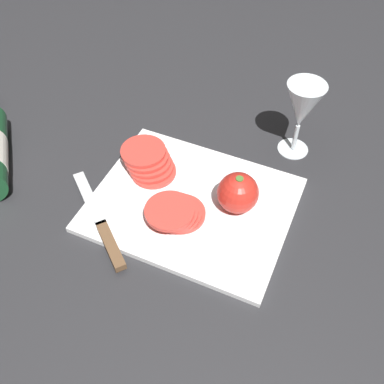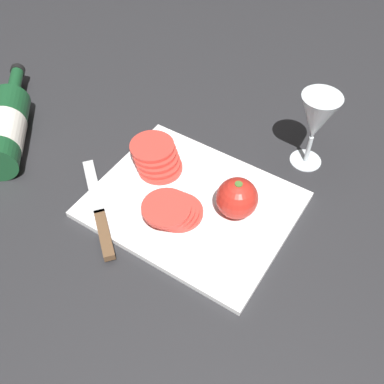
{
  "view_description": "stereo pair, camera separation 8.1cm",
  "coord_description": "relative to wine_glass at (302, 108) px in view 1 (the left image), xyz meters",
  "views": [
    {
      "loc": [
        0.24,
        -0.5,
        0.66
      ],
      "look_at": [
        0.03,
        -0.02,
        0.04
      ],
      "focal_mm": 42.0,
      "sensor_mm": 36.0,
      "label": 1
    },
    {
      "loc": [
        0.32,
        -0.46,
        0.66
      ],
      "look_at": [
        0.03,
        -0.02,
        0.04
      ],
      "focal_mm": 42.0,
      "sensor_mm": 36.0,
      "label": 2
    }
  ],
  "objects": [
    {
      "name": "ground_plane",
      "position": [
        -0.16,
        -0.21,
        -0.11
      ],
      "size": [
        3.0,
        3.0,
        0.0
      ],
      "primitive_type": "plane",
      "color": "#28282B"
    },
    {
      "name": "cutting_board",
      "position": [
        -0.13,
        -0.23,
        -0.1
      ],
      "size": [
        0.36,
        0.29,
        0.01
      ],
      "color": "white",
      "rests_on": "ground_plane"
    },
    {
      "name": "wine_glass",
      "position": [
        0.0,
        0.0,
        0.0
      ],
      "size": [
        0.08,
        0.08,
        0.16
      ],
      "color": "silver",
      "rests_on": "ground_plane"
    },
    {
      "name": "whole_tomato",
      "position": [
        -0.05,
        -0.2,
        -0.06
      ],
      "size": [
        0.08,
        0.08,
        0.08
      ],
      "color": "red",
      "rests_on": "cutting_board"
    },
    {
      "name": "knife",
      "position": [
        -0.24,
        -0.36,
        -0.09
      ],
      "size": [
        0.2,
        0.17,
        0.01
      ],
      "rotation": [
        0.0,
        0.0,
        2.45
      ],
      "color": "silver",
      "rests_on": "cutting_board"
    },
    {
      "name": "tomato_slice_stack_near",
      "position": [
        -0.14,
        -0.27,
        -0.08
      ],
      "size": [
        0.1,
        0.11,
        0.03
      ],
      "color": "#D63D33",
      "rests_on": "cutting_board"
    },
    {
      "name": "tomato_slice_stack_far",
      "position": [
        -0.25,
        -0.18,
        -0.08
      ],
      "size": [
        0.12,
        0.1,
        0.04
      ],
      "color": "#D63D33",
      "rests_on": "cutting_board"
    }
  ]
}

